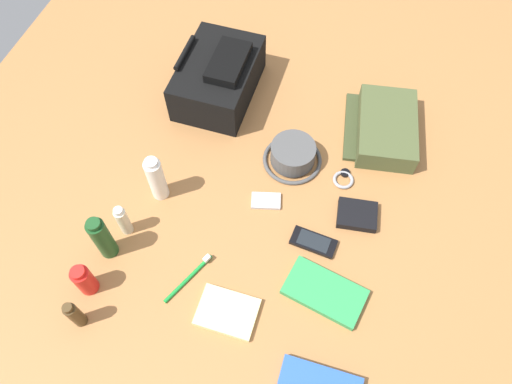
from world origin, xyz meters
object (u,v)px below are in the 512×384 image
at_px(toiletry_pouch, 385,128).
at_px(sunscreen_spray, 84,280).
at_px(backpack, 219,77).
at_px(wristwatch, 343,179).
at_px(wallet, 357,215).
at_px(toothpaste_tube, 156,179).
at_px(bucket_hat, 293,155).
at_px(media_player, 266,201).
at_px(notepad, 227,312).
at_px(lotion_bottle, 123,221).
at_px(travel_guidebook, 325,292).
at_px(cologne_bottle, 75,315).
at_px(cell_phone, 313,242).
at_px(shampoo_bottle, 102,238).
at_px(toothbrush, 191,275).

relative_size(toiletry_pouch, sunscreen_spray, 2.66).
height_order(backpack, wristwatch, backpack).
bearing_deg(wallet, toothpaste_tube, 91.64).
height_order(backpack, sunscreen_spray, backpack).
distance_m(bucket_hat, media_player, 0.17).
relative_size(backpack, toiletry_pouch, 1.08).
distance_m(bucket_hat, notepad, 0.50).
distance_m(lotion_bottle, travel_guidebook, 0.57).
xyz_separation_m(cologne_bottle, wallet, (0.50, -0.60, -0.04)).
height_order(toothpaste_tube, wallet, toothpaste_tube).
distance_m(sunscreen_spray, wristwatch, 0.77).
xyz_separation_m(sunscreen_spray, notepad, (0.04, -0.37, -0.05)).
bearing_deg(bucket_hat, cell_phone, -152.35).
relative_size(cologne_bottle, media_player, 1.21).
distance_m(wristwatch, notepad, 0.52).
relative_size(shampoo_bottle, notepad, 1.12).
bearing_deg(toiletry_pouch, toothpaste_tube, 125.21).
bearing_deg(lotion_bottle, notepad, -111.86).
bearing_deg(backpack, toiletry_pouch, -91.05).
distance_m(toiletry_pouch, wristwatch, 0.22).
relative_size(lotion_bottle, notepad, 0.78).
height_order(lotion_bottle, toothpaste_tube, toothpaste_tube).
bearing_deg(lotion_bottle, toiletry_pouch, -48.71).
bearing_deg(backpack, toothbrush, -166.96).
height_order(bucket_hat, wristwatch, bucket_hat).
bearing_deg(cologne_bottle, wallet, -50.15).
height_order(backpack, lotion_bottle, backpack).
bearing_deg(shampoo_bottle, media_player, -52.80).
height_order(cologne_bottle, wristwatch, cologne_bottle).
relative_size(toiletry_pouch, toothbrush, 1.87).
height_order(shampoo_bottle, toothpaste_tube, same).
xyz_separation_m(wristwatch, wallet, (-0.11, -0.06, 0.01)).
xyz_separation_m(sunscreen_spray, lotion_bottle, (0.18, -0.02, 0.00)).
relative_size(shampoo_bottle, toothpaste_tube, 1.00).
height_order(travel_guidebook, notepad, travel_guidebook).
xyz_separation_m(bucket_hat, wristwatch, (-0.02, -0.16, -0.02)).
bearing_deg(cologne_bottle, sunscreen_spray, 13.57).
distance_m(backpack, notepad, 0.75).
distance_m(shampoo_bottle, lotion_bottle, 0.08).
relative_size(wristwatch, wallet, 0.65).
height_order(sunscreen_spray, media_player, sunscreen_spray).
bearing_deg(sunscreen_spray, wristwatch, -46.90).
relative_size(toiletry_pouch, cologne_bottle, 2.61).
distance_m(toiletry_pouch, shampoo_bottle, 0.89).
bearing_deg(shampoo_bottle, bucket_hat, -42.17).
xyz_separation_m(lotion_bottle, wristwatch, (0.34, -0.54, -0.05)).
relative_size(sunscreen_spray, wristwatch, 1.58).
height_order(cologne_bottle, shampoo_bottle, shampoo_bottle).
distance_m(cologne_bottle, travel_guidebook, 0.63).
bearing_deg(shampoo_bottle, sunscreen_spray, 178.01).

